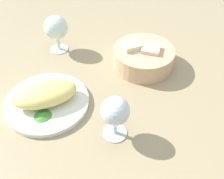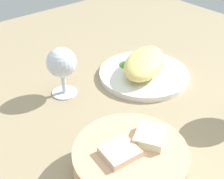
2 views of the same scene
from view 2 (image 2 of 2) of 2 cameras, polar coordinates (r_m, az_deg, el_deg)
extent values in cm
cube|color=#9B8A68|center=(66.11, 3.06, -6.16)|extent=(140.00, 140.00, 2.00)
cylinder|color=white|center=(79.35, 5.99, 2.91)|extent=(23.11, 23.11, 1.40)
ellipsoid|color=#ECD575|center=(77.67, 6.13, 4.99)|extent=(19.67, 16.54, 5.23)
cone|color=#418835|center=(81.45, 2.93, 4.97)|extent=(4.68, 4.68, 1.08)
cylinder|color=tan|center=(52.39, 3.41, -13.61)|extent=(19.09, 19.09, 6.15)
cube|color=beige|center=(50.54, 1.46, -13.31)|extent=(5.98, 5.48, 5.51)
cube|color=beige|center=(52.82, 7.04, -10.15)|extent=(6.99, 6.80, 5.30)
cylinder|color=silver|center=(73.69, -8.88, -0.46)|extent=(6.03, 6.03, 0.60)
cylinder|color=silver|center=(72.31, -9.06, 1.15)|extent=(1.00, 1.00, 4.36)
sphere|color=silver|center=(69.41, -9.47, 5.04)|extent=(6.93, 6.93, 6.93)
camera|label=1|loc=(0.95, -31.89, 37.06)|focal=41.46mm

